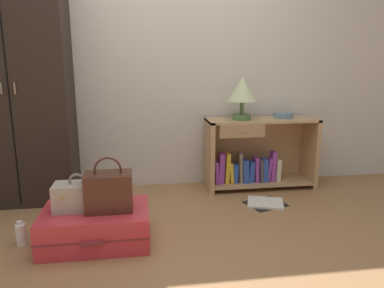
# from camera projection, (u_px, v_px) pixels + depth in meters

# --- Properties ---
(ground_plane) EXTENTS (9.00, 9.00, 0.00)m
(ground_plane) POSITION_uv_depth(u_px,v_px,m) (182.00, 259.00, 2.29)
(ground_plane) COLOR #9E7047
(back_wall) EXTENTS (6.40, 0.10, 2.60)m
(back_wall) POSITION_uv_depth(u_px,v_px,m) (162.00, 52.00, 3.44)
(back_wall) COLOR beige
(back_wall) RESTS_ON ground_plane
(wardrobe) EXTENTS (0.85, 0.47, 2.01)m
(wardrobe) POSITION_uv_depth(u_px,v_px,m) (18.00, 86.00, 3.05)
(wardrobe) COLOR black
(wardrobe) RESTS_ON ground_plane
(bookshelf) EXTENTS (1.05, 0.37, 0.68)m
(bookshelf) POSITION_uv_depth(u_px,v_px,m) (256.00, 155.00, 3.55)
(bookshelf) COLOR tan
(bookshelf) RESTS_ON ground_plane
(table_lamp) EXTENTS (0.27, 0.27, 0.39)m
(table_lamp) POSITION_uv_depth(u_px,v_px,m) (242.00, 92.00, 3.36)
(table_lamp) COLOR #4C7542
(table_lamp) RESTS_ON bookshelf
(bowl) EXTENTS (0.19, 0.19, 0.05)m
(bowl) POSITION_uv_depth(u_px,v_px,m) (283.00, 115.00, 3.52)
(bowl) COLOR slate
(bowl) RESTS_ON bookshelf
(suitcase_large) EXTENTS (0.72, 0.50, 0.24)m
(suitcase_large) POSITION_uv_depth(u_px,v_px,m) (96.00, 226.00, 2.47)
(suitcase_large) COLOR #D1333D
(suitcase_large) RESTS_ON ground_plane
(train_case) EXTENTS (0.31, 0.20, 0.25)m
(train_case) POSITION_uv_depth(u_px,v_px,m) (78.00, 196.00, 2.44)
(train_case) COLOR #A89E8E
(train_case) RESTS_ON suitcase_large
(handbag) EXTENTS (0.31, 0.19, 0.37)m
(handbag) POSITION_uv_depth(u_px,v_px,m) (109.00, 191.00, 2.42)
(handbag) COLOR #472319
(handbag) RESTS_ON suitcase_large
(bottle) EXTENTS (0.06, 0.06, 0.17)m
(bottle) POSITION_uv_depth(u_px,v_px,m) (21.00, 234.00, 2.45)
(bottle) COLOR white
(bottle) RESTS_ON ground_plane
(open_book_on_floor) EXTENTS (0.39, 0.36, 0.02)m
(open_book_on_floor) POSITION_uv_depth(u_px,v_px,m) (265.00, 203.00, 3.17)
(open_book_on_floor) COLOR white
(open_book_on_floor) RESTS_ON ground_plane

